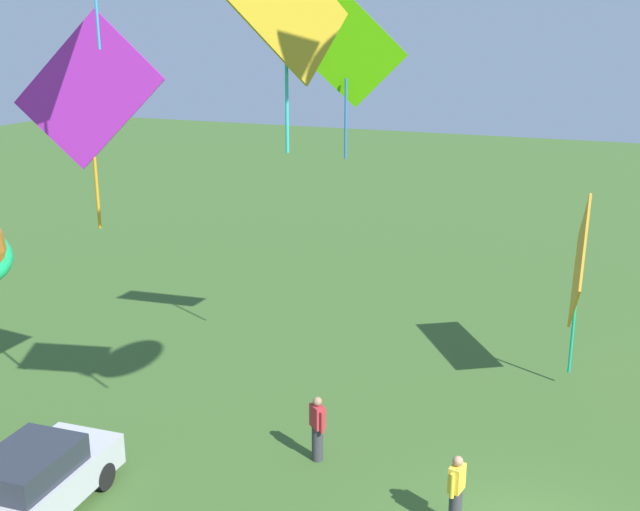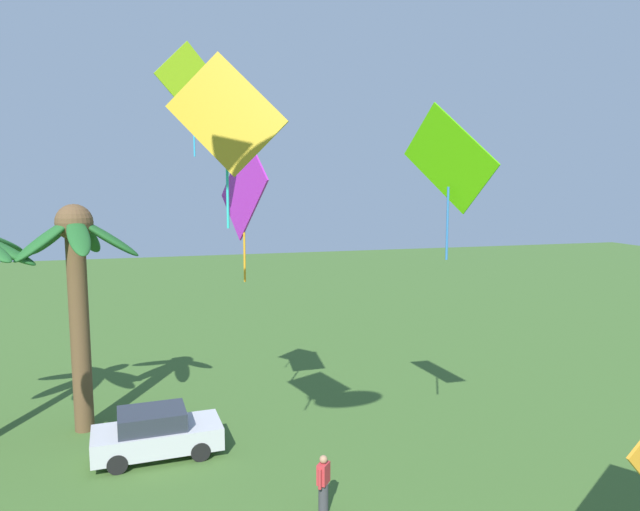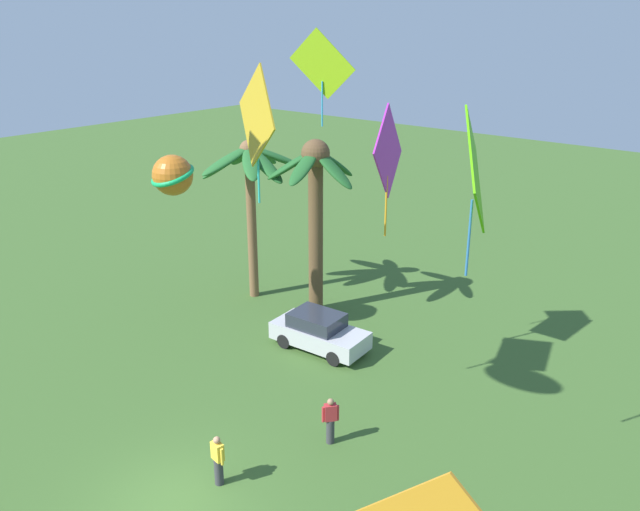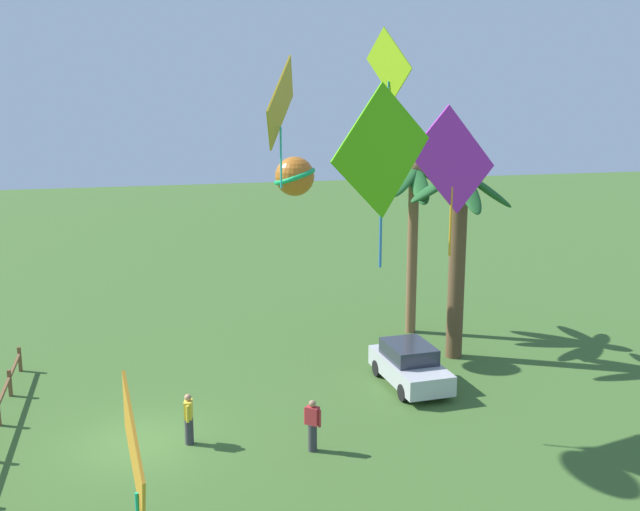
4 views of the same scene
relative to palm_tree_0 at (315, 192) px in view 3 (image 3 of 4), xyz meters
The scene contains 11 objects.
ground_plane 14.17m from the palm_tree_0, 68.02° to the right, with size 120.00×120.00×0.00m, color #3D6028.
palm_tree_0 is the anchor object (origin of this frame).
palm_tree_1 3.38m from the palm_tree_0, 169.11° to the right, with size 4.73×4.95×7.47m.
parked_car_0 6.00m from the palm_tree_0, 47.93° to the right, with size 4.01×1.98×1.51m.
spectator_0 10.81m from the palm_tree_0, 47.39° to the right, with size 0.42×0.45×1.59m.
spectator_1 12.82m from the palm_tree_0, 63.51° to the right, with size 0.54×0.29×1.59m.
kite_diamond_0 12.62m from the palm_tree_0, 31.64° to the right, with size 1.44×2.76×4.23m.
kite_diamond_1 9.74m from the palm_tree_0, 60.85° to the right, with size 2.56×1.27×3.90m.
kite_diamond_2 7.88m from the palm_tree_0, 47.69° to the right, with size 2.04×0.84×3.04m.
kite_ball_4 6.44m from the palm_tree_0, 107.30° to the right, with size 2.02×2.00×1.51m.
kite_diamond_5 6.46m from the palm_tree_0, 25.55° to the right, with size 1.04×3.16×4.59m.
Camera 3 is at (12.18, -8.26, 12.59)m, focal length 36.04 mm.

